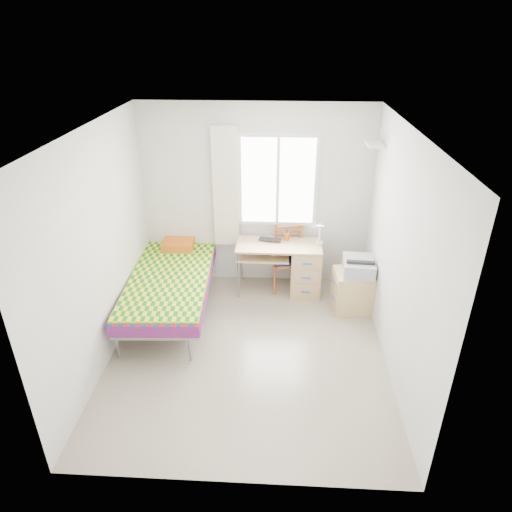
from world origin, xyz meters
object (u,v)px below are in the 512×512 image
(cabinet, at_px, (352,291))
(printer, at_px, (359,266))
(chair, at_px, (289,254))
(desk, at_px, (300,266))
(bed, at_px, (172,278))

(cabinet, bearing_deg, printer, -3.19)
(cabinet, xyz_separation_m, printer, (0.04, 0.00, 0.38))
(chair, height_order, cabinet, chair)
(desk, distance_m, printer, 0.88)
(cabinet, bearing_deg, bed, 177.81)
(bed, distance_m, desk, 1.81)
(bed, distance_m, cabinet, 2.43)
(desk, distance_m, cabinet, 0.82)
(chair, xyz_separation_m, cabinet, (0.86, -0.52, -0.26))
(chair, relative_size, printer, 1.95)
(desk, xyz_separation_m, chair, (-0.17, 0.11, 0.13))
(chair, bearing_deg, desk, -44.99)
(desk, relative_size, chair, 1.24)
(bed, bearing_deg, chair, 19.81)
(desk, bearing_deg, cabinet, -30.86)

